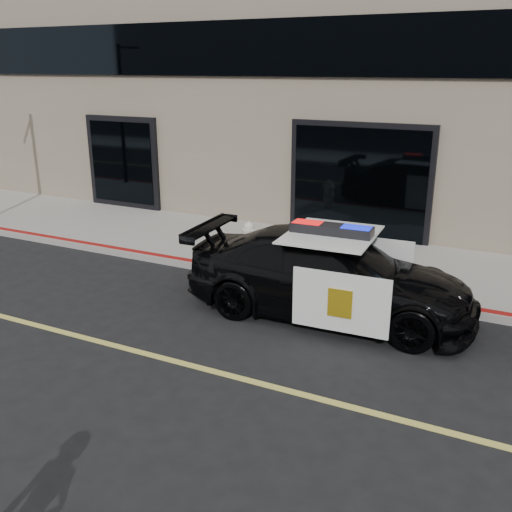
% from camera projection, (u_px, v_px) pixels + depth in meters
% --- Properties ---
extents(ground, '(120.00, 120.00, 0.00)m').
position_uv_depth(ground, '(276.00, 388.00, 7.64)').
color(ground, black).
rests_on(ground, ground).
extents(sidewalk_n, '(60.00, 3.50, 0.15)m').
position_uv_depth(sidewalk_n, '(378.00, 266.00, 12.08)').
color(sidewalk_n, gray).
rests_on(sidewalk_n, ground).
extents(police_car, '(2.51, 5.10, 1.61)m').
position_uv_depth(police_car, '(330.00, 275.00, 9.69)').
color(police_car, black).
rests_on(police_car, ground).
extents(fire_hydrant, '(0.37, 0.52, 0.82)m').
position_uv_depth(fire_hydrant, '(249.00, 241.00, 12.20)').
color(fire_hydrant, silver).
rests_on(fire_hydrant, sidewalk_n).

